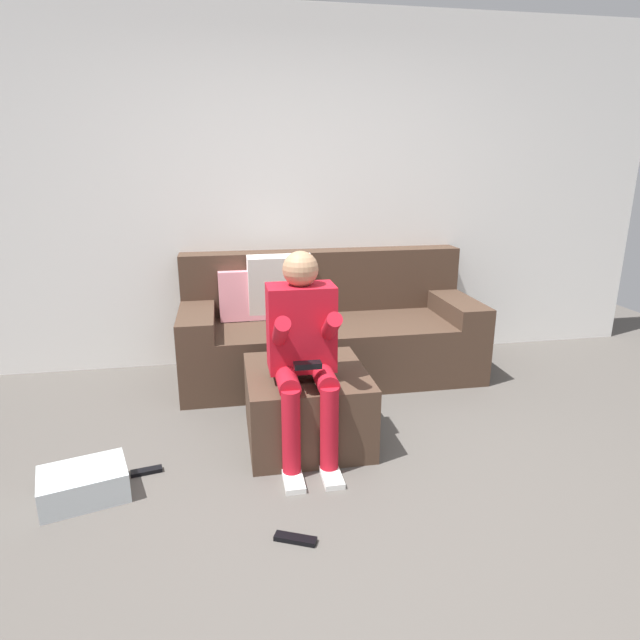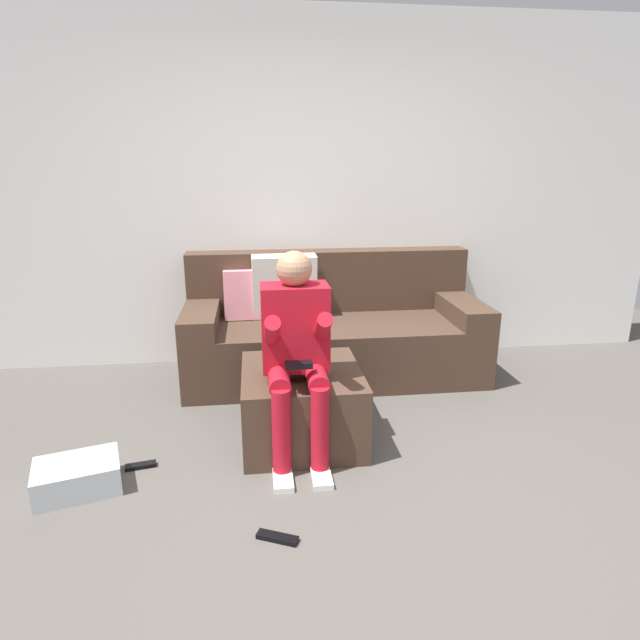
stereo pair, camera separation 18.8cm
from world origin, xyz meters
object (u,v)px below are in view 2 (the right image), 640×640
(couch_sectional, at_px, (330,330))
(remote_by_storage_bin, at_px, (141,466))
(person_seated, at_px, (296,343))
(storage_bin, at_px, (77,476))
(remote_near_ottoman, at_px, (277,538))
(ottoman, at_px, (302,404))

(couch_sectional, height_order, remote_by_storage_bin, couch_sectional)
(person_seated, distance_m, remote_by_storage_bin, 1.06)
(person_seated, height_order, storage_bin, person_seated)
(remote_near_ottoman, relative_size, remote_by_storage_bin, 1.16)
(remote_near_ottoman, distance_m, remote_by_storage_bin, 0.96)
(ottoman, relative_size, remote_near_ottoman, 3.92)
(storage_bin, height_order, remote_by_storage_bin, storage_bin)
(storage_bin, height_order, remote_near_ottoman, storage_bin)
(couch_sectional, relative_size, person_seated, 1.94)
(remote_near_ottoman, bearing_deg, couch_sectional, 99.65)
(couch_sectional, xyz_separation_m, storage_bin, (-1.46, -1.39, -0.26))
(person_seated, bearing_deg, ottoman, 75.90)
(ottoman, relative_size, storage_bin, 1.82)
(remote_by_storage_bin, bearing_deg, storage_bin, -158.95)
(person_seated, relative_size, remote_by_storage_bin, 7.11)
(ottoman, bearing_deg, remote_by_storage_bin, -165.99)
(storage_bin, bearing_deg, remote_near_ottoman, -27.11)
(ottoman, distance_m, person_seated, 0.47)
(storage_bin, relative_size, remote_by_storage_bin, 2.50)
(remote_near_ottoman, bearing_deg, ottoman, 102.42)
(couch_sectional, bearing_deg, person_seated, -106.79)
(storage_bin, relative_size, remote_near_ottoman, 2.15)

